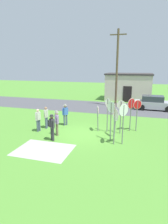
# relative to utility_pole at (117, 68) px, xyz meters

# --- Properties ---
(ground_plane) EXTENTS (80.00, 80.00, 0.00)m
(ground_plane) POSITION_rel_utility_pole_xyz_m (-1.07, -9.92, -4.47)
(ground_plane) COLOR #518E33
(street_asphalt) EXTENTS (60.00, 6.40, 0.01)m
(street_asphalt) POSITION_rel_utility_pole_xyz_m (-1.07, -0.65, -4.46)
(street_asphalt) COLOR #4C4C51
(street_asphalt) RESTS_ON ground
(concrete_path) EXTENTS (3.20, 2.40, 0.01)m
(concrete_path) POSITION_rel_utility_pole_xyz_m (-2.46, -12.96, -4.46)
(concrete_path) COLOR #ADAAA3
(concrete_path) RESTS_ON ground
(building_background) EXTENTS (6.23, 4.02, 3.66)m
(building_background) POSITION_rel_utility_pole_xyz_m (1.09, 5.14, -2.63)
(building_background) COLOR beige
(building_background) RESTS_ON ground
(utility_pole) EXTENTS (1.80, 0.24, 8.57)m
(utility_pole) POSITION_rel_utility_pole_xyz_m (0.00, 0.00, 0.00)
(utility_pole) COLOR brown
(utility_pole) RESTS_ON ground
(parked_car_on_street) EXTENTS (4.36, 2.13, 1.51)m
(parked_car_on_street) POSITION_rel_utility_pole_xyz_m (4.25, -0.23, -3.78)
(parked_car_on_street) COLOR #A5A8AD
(parked_car_on_street) RESTS_ON ground
(stop_sign_low_front) EXTENTS (0.46, 0.61, 2.55)m
(stop_sign_low_front) POSITION_rel_utility_pole_xyz_m (1.80, -10.81, -2.72)
(stop_sign_low_front) COLOR slate
(stop_sign_low_front) RESTS_ON ground
(stop_sign_far_back) EXTENTS (0.50, 0.73, 1.95)m
(stop_sign_far_back) POSITION_rel_utility_pole_xyz_m (1.20, -9.62, -3.14)
(stop_sign_far_back) COLOR slate
(stop_sign_far_back) RESTS_ON ground
(stop_sign_rear_right) EXTENTS (0.62, 0.07, 2.40)m
(stop_sign_rear_right) POSITION_rel_utility_pole_xyz_m (1.47, -8.92, -2.88)
(stop_sign_rear_right) COLOR slate
(stop_sign_rear_right) RESTS_ON ground
(stop_sign_leaning_left) EXTENTS (0.45, 0.47, 2.48)m
(stop_sign_leaning_left) POSITION_rel_utility_pole_xyz_m (0.52, -8.86, -2.81)
(stop_sign_leaning_left) COLOR slate
(stop_sign_leaning_left) RESTS_ON ground
(stop_sign_leaning_right) EXTENTS (0.11, 0.80, 2.55)m
(stop_sign_leaning_right) POSITION_rel_utility_pole_xyz_m (1.30, -10.98, -2.71)
(stop_sign_leaning_right) COLOR slate
(stop_sign_leaning_right) RESTS_ON ground
(stop_sign_center_cluster) EXTENTS (0.58, 0.43, 2.57)m
(stop_sign_center_cluster) POSITION_rel_utility_pole_xyz_m (1.00, -10.41, -2.72)
(stop_sign_center_cluster) COLOR slate
(stop_sign_center_cluster) RESTS_ON ground
(stop_sign_nearest) EXTENTS (0.30, 0.78, 1.91)m
(stop_sign_nearest) POSITION_rel_utility_pole_xyz_m (-0.18, -8.88, -3.17)
(stop_sign_nearest) COLOR slate
(stop_sign_nearest) RESTS_ON ground
(stop_sign_rear_left) EXTENTS (0.57, 0.38, 2.33)m
(stop_sign_rear_left) POSITION_rel_utility_pole_xyz_m (2.56, -8.05, -2.90)
(stop_sign_rear_left) COLOR slate
(stop_sign_rear_left) RESTS_ON ground
(stop_sign_tallest) EXTENTS (0.46, 0.66, 2.46)m
(stop_sign_tallest) POSITION_rel_utility_pole_xyz_m (2.12, -8.15, -2.77)
(stop_sign_tallest) COLOR slate
(stop_sign_tallest) RESTS_ON ground
(person_with_sunhat) EXTENTS (0.48, 0.47, 1.74)m
(person_with_sunhat) POSITION_rel_utility_pole_xyz_m (-2.60, -11.52, -3.46)
(person_with_sunhat) COLOR #2D2D33
(person_with_sunhat) RESTS_ON ground
(person_in_teal) EXTENTS (0.38, 0.50, 1.74)m
(person_in_teal) POSITION_rel_utility_pole_xyz_m (-2.98, -8.26, -3.48)
(person_in_teal) COLOR #4C5670
(person_in_teal) RESTS_ON ground
(person_holding_notes) EXTENTS (0.39, 0.48, 1.74)m
(person_holding_notes) POSITION_rel_utility_pole_xyz_m (-2.70, -10.53, -3.48)
(person_holding_notes) COLOR #7A6B56
(person_holding_notes) RESTS_ON ground
(person_near_signs) EXTENTS (0.27, 0.57, 1.69)m
(person_near_signs) POSITION_rel_utility_pole_xyz_m (-4.35, -10.18, -3.52)
(person_near_signs) COLOR #4C5670
(person_near_signs) RESTS_ON ground
(person_on_left) EXTENTS (0.27, 0.56, 1.69)m
(person_on_left) POSITION_rel_utility_pole_xyz_m (-4.13, -9.35, -3.52)
(person_on_left) COLOR #4C5670
(person_on_left) RESTS_ON ground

